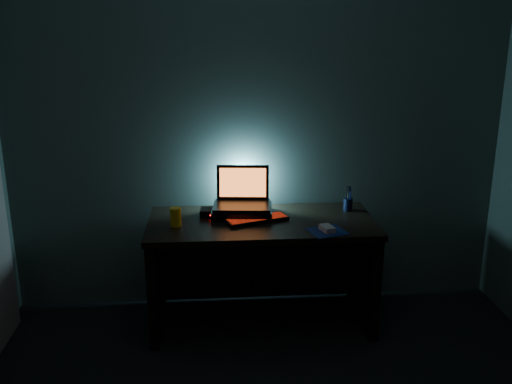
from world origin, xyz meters
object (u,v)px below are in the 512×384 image
keyboard (257,220)px  mouse (327,229)px  laptop (242,196)px  pen_cup (348,204)px  juice_glass (176,217)px  router (211,212)px

keyboard → mouse: (0.42, -0.23, 0.01)m
laptop → mouse: (0.51, -0.40, -0.10)m
pen_cup → juice_glass: 1.20m
keyboard → mouse: size_ratio=3.89×
mouse → pen_cup: (0.22, 0.40, 0.02)m
laptop → juice_glass: 0.50m
juice_glass → laptop: bearing=27.4°
router → laptop: bearing=16.2°
mouse → pen_cup: size_ratio=1.25×
juice_glass → router: juice_glass is taller
router → pen_cup: bearing=7.3°
laptop → pen_cup: bearing=5.3°
laptop → juice_glass: bearing=-147.4°
keyboard → juice_glass: size_ratio=3.55×
keyboard → pen_cup: bearing=-4.3°
pen_cup → juice_glass: juice_glass is taller
juice_glass → mouse: bearing=-10.5°
keyboard → mouse: 0.48m
keyboard → router: (-0.30, 0.14, 0.01)m
pen_cup → mouse: bearing=-119.1°
pen_cup → router: pen_cup is taller
juice_glass → keyboard: bearing=5.3°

